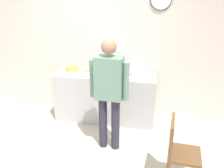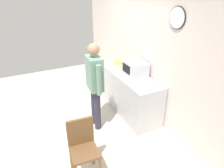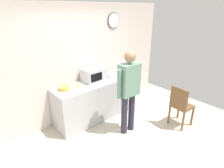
# 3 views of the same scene
# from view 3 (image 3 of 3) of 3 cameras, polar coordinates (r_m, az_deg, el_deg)

# --- Properties ---
(ground_plane) EXTENTS (6.00, 6.00, 0.00)m
(ground_plane) POSITION_cam_3_polar(r_m,az_deg,el_deg) (3.74, 2.99, -19.22)
(ground_plane) COLOR beige
(back_wall) EXTENTS (5.40, 0.13, 2.60)m
(back_wall) POSITION_cam_3_polar(r_m,az_deg,el_deg) (4.25, -11.79, 5.92)
(back_wall) COLOR silver
(back_wall) RESTS_ON ground_plane
(kitchen_counter) EXTENTS (1.85, 0.62, 0.91)m
(kitchen_counter) POSITION_cam_3_polar(r_m,az_deg,el_deg) (4.38, -5.72, -5.15)
(kitchen_counter) COLOR #B7B7BC
(kitchen_counter) RESTS_ON ground_plane
(microwave) EXTENTS (0.50, 0.39, 0.30)m
(microwave) POSITION_cam_3_polar(r_m,az_deg,el_deg) (4.26, -5.66, 2.95)
(microwave) COLOR silver
(microwave) RESTS_ON kitchen_counter
(sandwich_plate) EXTENTS (0.25, 0.25, 0.07)m
(sandwich_plate) POSITION_cam_3_polar(r_m,az_deg,el_deg) (4.02, -10.25, -0.53)
(sandwich_plate) COLOR white
(sandwich_plate) RESTS_ON kitchen_counter
(salad_bowl) EXTENTS (0.25, 0.25, 0.08)m
(salad_bowl) POSITION_cam_3_polar(r_m,az_deg,el_deg) (3.93, -14.51, -1.16)
(salad_bowl) COLOR gold
(salad_bowl) RESTS_ON kitchen_counter
(cereal_bowl) EXTENTS (0.16, 0.16, 0.09)m
(cereal_bowl) POSITION_cam_3_polar(r_m,az_deg,el_deg) (4.49, -0.40, 2.69)
(cereal_bowl) COLOR white
(cereal_bowl) RESTS_ON kitchen_counter
(fork_utensil) EXTENTS (0.16, 0.08, 0.01)m
(fork_utensil) POSITION_cam_3_polar(r_m,az_deg,el_deg) (4.22, -1.79, 0.75)
(fork_utensil) COLOR silver
(fork_utensil) RESTS_ON kitchen_counter
(spoon_utensil) EXTENTS (0.12, 0.15, 0.01)m
(spoon_utensil) POSITION_cam_3_polar(r_m,az_deg,el_deg) (4.04, -4.22, -0.32)
(spoon_utensil) COLOR silver
(spoon_utensil) RESTS_ON kitchen_counter
(person_standing) EXTENTS (0.59, 0.27, 1.76)m
(person_standing) POSITION_cam_3_polar(r_m,az_deg,el_deg) (3.66, 5.23, -0.97)
(person_standing) COLOR #2C293B
(person_standing) RESTS_ON ground_plane
(wooden_chair) EXTENTS (0.43, 0.43, 0.94)m
(wooden_chair) POSITION_cam_3_polar(r_m,az_deg,el_deg) (4.32, 20.35, -6.03)
(wooden_chair) COLOR brown
(wooden_chair) RESTS_ON ground_plane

